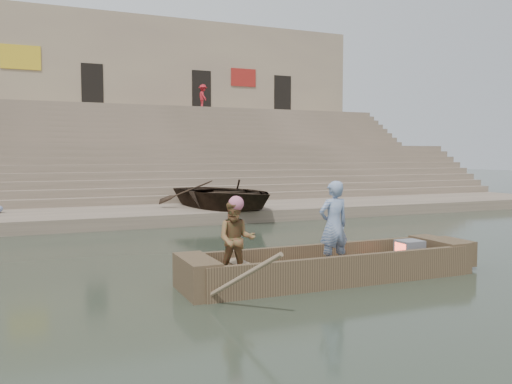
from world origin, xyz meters
TOP-DOWN VIEW (x-y plane):
  - ground at (0.00, 0.00)m, footprint 120.00×120.00m
  - lower_landing at (0.00, 8.00)m, footprint 32.00×4.00m
  - mid_landing at (0.00, 15.50)m, footprint 32.00×3.00m
  - upper_landing at (0.00, 22.50)m, footprint 32.00×3.00m
  - ghat_steps at (0.00, 17.19)m, footprint 32.00×11.00m
  - building_wall at (0.00, 26.50)m, footprint 32.00×5.07m
  - main_rowboat at (-0.63, -2.07)m, footprint 5.00×1.30m
  - rowboat_trim at (-0.42, -2.08)m, footprint 6.04×2.63m
  - standing_man at (-0.64, -2.20)m, footprint 0.60×0.40m
  - rowing_man at (-2.54, -2.22)m, footprint 0.79×0.71m
  - television at (1.17, -2.07)m, footprint 0.46×0.42m
  - beached_rowboat at (0.67, 7.33)m, footprint 4.74×5.72m
  - pedestrian at (4.53, 22.16)m, footprint 0.59×1.00m
  - cloth_bundles at (-4.22, 7.63)m, footprint 10.90×2.33m

SIDE VIEW (x-z plane):
  - ground at x=0.00m, z-range 0.00..0.00m
  - main_rowboat at x=-0.63m, z-range 0.00..0.22m
  - lower_landing at x=0.00m, z-range 0.00..0.40m
  - rowboat_trim at x=-0.42m, z-range -0.69..1.31m
  - television at x=1.17m, z-range 0.22..0.62m
  - cloth_bundles at x=-4.22m, z-range 0.40..0.66m
  - rowing_man at x=-2.54m, z-range 0.22..1.55m
  - beached_rowboat at x=0.67m, z-range 0.40..1.42m
  - standing_man at x=-0.64m, z-range 0.22..1.84m
  - mid_landing at x=0.00m, z-range 0.00..2.80m
  - ghat_steps at x=0.00m, z-range -0.80..4.40m
  - upper_landing at x=0.00m, z-range 0.00..5.20m
  - building_wall at x=0.00m, z-range 0.00..11.20m
  - pedestrian at x=4.53m, z-range 5.20..6.74m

